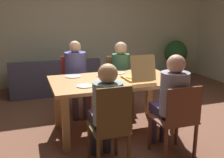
{
  "coord_description": "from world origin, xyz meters",
  "views": [
    {
      "loc": [
        -1.16,
        -3.29,
        1.64
      ],
      "look_at": [
        0.0,
        0.1,
        0.75
      ],
      "focal_mm": 41.1,
      "sensor_mm": 36.0,
      "label": 1
    }
  ],
  "objects_px": {
    "person_0": "(171,97)",
    "plate_1": "(85,86)",
    "couch": "(55,80)",
    "plate_0": "(73,76)",
    "chair_2": "(75,82)",
    "chair_0": "(177,119)",
    "dining_table": "(114,86)",
    "drinking_glass_1": "(148,69)",
    "drinking_glass_0": "(172,75)",
    "potted_plant": "(176,56)",
    "plate_2": "(105,76)",
    "chair_1": "(111,125)",
    "person_3": "(122,70)",
    "pizza_box_0": "(138,76)",
    "person_2": "(76,72)",
    "person_1": "(106,106)",
    "chair_3": "(119,79)",
    "plate_3": "(119,73)"
  },
  "relations": [
    {
      "from": "person_0",
      "to": "plate_2",
      "type": "distance_m",
      "value": 1.15
    },
    {
      "from": "chair_1",
      "to": "person_3",
      "type": "bearing_deg",
      "value": 65.71
    },
    {
      "from": "chair_2",
      "to": "drinking_glass_1",
      "type": "relative_size",
      "value": 8.6
    },
    {
      "from": "drinking_glass_1",
      "to": "potted_plant",
      "type": "height_order",
      "value": "potted_plant"
    },
    {
      "from": "chair_3",
      "to": "plate_2",
      "type": "xyz_separation_m",
      "value": [
        -0.49,
        -0.72,
        0.27
      ]
    },
    {
      "from": "dining_table",
      "to": "pizza_box_0",
      "type": "bearing_deg",
      "value": -23.6
    },
    {
      "from": "person_2",
      "to": "plate_2",
      "type": "distance_m",
      "value": 0.68
    },
    {
      "from": "person_2",
      "to": "chair_3",
      "type": "xyz_separation_m",
      "value": [
        0.8,
        0.11,
        -0.22
      ]
    },
    {
      "from": "plate_0",
      "to": "plate_1",
      "type": "distance_m",
      "value": 0.57
    },
    {
      "from": "drinking_glass_0",
      "to": "potted_plant",
      "type": "bearing_deg",
      "value": 56.54
    },
    {
      "from": "couch",
      "to": "plate_0",
      "type": "bearing_deg",
      "value": -87.86
    },
    {
      "from": "couch",
      "to": "chair_0",
      "type": "bearing_deg",
      "value": -72.2
    },
    {
      "from": "dining_table",
      "to": "potted_plant",
      "type": "bearing_deg",
      "value": 43.81
    },
    {
      "from": "drinking_glass_1",
      "to": "couch",
      "type": "height_order",
      "value": "drinking_glass_1"
    },
    {
      "from": "dining_table",
      "to": "plate_1",
      "type": "height_order",
      "value": "plate_1"
    },
    {
      "from": "person_1",
      "to": "potted_plant",
      "type": "relative_size",
      "value": 1.16
    },
    {
      "from": "chair_2",
      "to": "plate_0",
      "type": "relative_size",
      "value": 4.05
    },
    {
      "from": "person_1",
      "to": "pizza_box_0",
      "type": "distance_m",
      "value": 0.96
    },
    {
      "from": "plate_0",
      "to": "plate_2",
      "type": "distance_m",
      "value": 0.46
    },
    {
      "from": "dining_table",
      "to": "chair_1",
      "type": "distance_m",
      "value": 1.04
    },
    {
      "from": "chair_2",
      "to": "plate_0",
      "type": "bearing_deg",
      "value": -102.44
    },
    {
      "from": "dining_table",
      "to": "chair_2",
      "type": "xyz_separation_m",
      "value": [
        -0.38,
        0.98,
        -0.15
      ]
    },
    {
      "from": "person_1",
      "to": "plate_3",
      "type": "distance_m",
      "value": 1.28
    },
    {
      "from": "plate_2",
      "to": "couch",
      "type": "height_order",
      "value": "plate_2"
    },
    {
      "from": "drinking_glass_1",
      "to": "potted_plant",
      "type": "bearing_deg",
      "value": 49.05
    },
    {
      "from": "person_0",
      "to": "plate_1",
      "type": "bearing_deg",
      "value": 147.52
    },
    {
      "from": "person_0",
      "to": "person_2",
      "type": "distance_m",
      "value": 1.83
    },
    {
      "from": "plate_1",
      "to": "couch",
      "type": "bearing_deg",
      "value": 92.49
    },
    {
      "from": "person_0",
      "to": "drinking_glass_0",
      "type": "height_order",
      "value": "person_0"
    },
    {
      "from": "chair_3",
      "to": "plate_3",
      "type": "relative_size",
      "value": 4.5
    },
    {
      "from": "person_3",
      "to": "pizza_box_0",
      "type": "relative_size",
      "value": 2.79
    },
    {
      "from": "chair_2",
      "to": "plate_1",
      "type": "relative_size",
      "value": 4.65
    },
    {
      "from": "dining_table",
      "to": "plate_2",
      "type": "xyz_separation_m",
      "value": [
        -0.07,
        0.22,
        0.11
      ]
    },
    {
      "from": "chair_0",
      "to": "plate_2",
      "type": "bearing_deg",
      "value": 112.66
    },
    {
      "from": "chair_1",
      "to": "chair_3",
      "type": "bearing_deg",
      "value": 67.32
    },
    {
      "from": "chair_0",
      "to": "couch",
      "type": "bearing_deg",
      "value": 107.8
    },
    {
      "from": "person_1",
      "to": "drinking_glass_1",
      "type": "bearing_deg",
      "value": 45.8
    },
    {
      "from": "plate_2",
      "to": "couch",
      "type": "relative_size",
      "value": 0.13
    },
    {
      "from": "person_1",
      "to": "pizza_box_0",
      "type": "height_order",
      "value": "person_1"
    },
    {
      "from": "chair_0",
      "to": "chair_3",
      "type": "relative_size",
      "value": 0.97
    },
    {
      "from": "chair_2",
      "to": "plate_0",
      "type": "distance_m",
      "value": 0.71
    },
    {
      "from": "pizza_box_0",
      "to": "chair_2",
      "type": "bearing_deg",
      "value": 121.29
    },
    {
      "from": "chair_1",
      "to": "potted_plant",
      "type": "relative_size",
      "value": 0.97
    },
    {
      "from": "person_1",
      "to": "plate_3",
      "type": "relative_size",
      "value": 5.68
    },
    {
      "from": "person_0",
      "to": "dining_table",
      "type": "bearing_deg",
      "value": 117.44
    },
    {
      "from": "chair_1",
      "to": "person_2",
      "type": "xyz_separation_m",
      "value": [
        0.0,
        1.8,
        0.19
      ]
    },
    {
      "from": "chair_0",
      "to": "person_0",
      "type": "relative_size",
      "value": 0.74
    },
    {
      "from": "dining_table",
      "to": "plate_1",
      "type": "relative_size",
      "value": 8.53
    },
    {
      "from": "dining_table",
      "to": "chair_3",
      "type": "xyz_separation_m",
      "value": [
        0.42,
        0.94,
        -0.16
      ]
    },
    {
      "from": "person_3",
      "to": "plate_2",
      "type": "height_order",
      "value": "person_3"
    }
  ]
}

